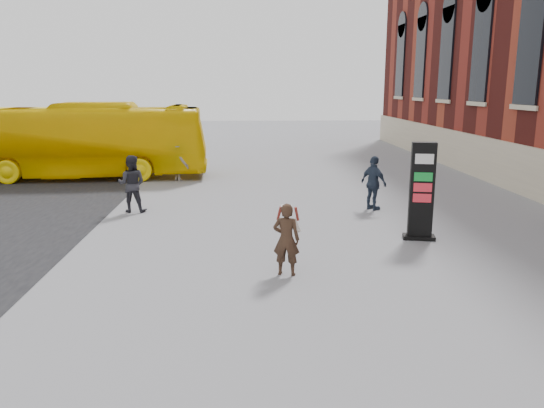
{
  "coord_description": "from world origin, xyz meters",
  "views": [
    {
      "loc": [
        -0.75,
        -11.1,
        3.93
      ],
      "look_at": [
        -0.14,
        0.54,
        1.32
      ],
      "focal_mm": 35.0,
      "sensor_mm": 36.0,
      "label": 1
    }
  ],
  "objects_px": {
    "bus": "(70,141)",
    "pedestrian_b": "(179,161)",
    "pedestrian_a": "(132,184)",
    "pedestrian_c": "(374,183)",
    "info_pylon": "(422,192)",
    "woman": "(286,238)"
  },
  "relations": [
    {
      "from": "info_pylon",
      "to": "bus",
      "type": "xyz_separation_m",
      "value": [
        -12.01,
        10.02,
        0.35
      ]
    },
    {
      "from": "pedestrian_a",
      "to": "woman",
      "type": "bearing_deg",
      "value": 129.8
    },
    {
      "from": "woman",
      "to": "pedestrian_b",
      "type": "relative_size",
      "value": 0.92
    },
    {
      "from": "pedestrian_b",
      "to": "info_pylon",
      "type": "bearing_deg",
      "value": 170.29
    },
    {
      "from": "info_pylon",
      "to": "bus",
      "type": "height_order",
      "value": "bus"
    },
    {
      "from": "bus",
      "to": "pedestrian_a",
      "type": "bearing_deg",
      "value": -151.71
    },
    {
      "from": "woman",
      "to": "bus",
      "type": "distance_m",
      "value": 15.04
    },
    {
      "from": "bus",
      "to": "pedestrian_b",
      "type": "height_order",
      "value": "bus"
    },
    {
      "from": "pedestrian_b",
      "to": "pedestrian_c",
      "type": "bearing_deg",
      "value": -178.16
    },
    {
      "from": "info_pylon",
      "to": "woman",
      "type": "height_order",
      "value": "info_pylon"
    },
    {
      "from": "bus",
      "to": "pedestrian_b",
      "type": "relative_size",
      "value": 6.87
    },
    {
      "from": "pedestrian_a",
      "to": "pedestrian_b",
      "type": "bearing_deg",
      "value": -94.64
    },
    {
      "from": "pedestrian_a",
      "to": "info_pylon",
      "type": "bearing_deg",
      "value": 159.94
    },
    {
      "from": "pedestrian_a",
      "to": "pedestrian_c",
      "type": "distance_m",
      "value": 7.7
    },
    {
      "from": "pedestrian_b",
      "to": "pedestrian_c",
      "type": "height_order",
      "value": "pedestrian_c"
    },
    {
      "from": "bus",
      "to": "pedestrian_c",
      "type": "distance_m",
      "value": 13.38
    },
    {
      "from": "pedestrian_a",
      "to": "pedestrian_c",
      "type": "relative_size",
      "value": 1.04
    },
    {
      "from": "pedestrian_a",
      "to": "pedestrian_b",
      "type": "height_order",
      "value": "pedestrian_a"
    },
    {
      "from": "info_pylon",
      "to": "pedestrian_b",
      "type": "height_order",
      "value": "info_pylon"
    },
    {
      "from": "woman",
      "to": "pedestrian_a",
      "type": "xyz_separation_m",
      "value": [
        -4.43,
        6.0,
        0.11
      ]
    },
    {
      "from": "bus",
      "to": "pedestrian_c",
      "type": "height_order",
      "value": "bus"
    },
    {
      "from": "pedestrian_a",
      "to": "pedestrian_b",
      "type": "distance_m",
      "value": 5.7
    }
  ]
}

